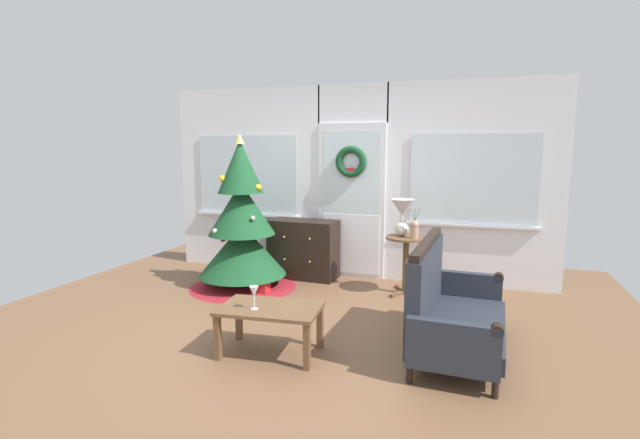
{
  "coord_description": "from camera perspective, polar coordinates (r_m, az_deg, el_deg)",
  "views": [
    {
      "loc": [
        1.55,
        -4.02,
        1.74
      ],
      "look_at": [
        0.05,
        0.55,
        1.0
      ],
      "focal_mm": 26.54,
      "sensor_mm": 36.0,
      "label": 1
    }
  ],
  "objects": [
    {
      "name": "gift_box",
      "position": [
        5.74,
        -7.11,
        -8.03
      ],
      "size": [
        0.18,
        0.16,
        0.18
      ],
      "primitive_type": "cube",
      "color": "red",
      "rests_on": "ground"
    },
    {
      "name": "flower_vase",
      "position": [
        5.58,
        11.34,
        -1.05
      ],
      "size": [
        0.11,
        0.1,
        0.35
      ],
      "color": "tan",
      "rests_on": "side_table"
    },
    {
      "name": "dresser_cabinet",
      "position": [
        6.34,
        -2.0,
        -3.57
      ],
      "size": [
        0.92,
        0.48,
        0.78
      ],
      "color": "black",
      "rests_on": "ground"
    },
    {
      "name": "wine_glass",
      "position": [
        3.97,
        -7.97,
        -8.72
      ],
      "size": [
        0.08,
        0.08,
        0.2
      ],
      "color": "silver",
      "rests_on": "coffee_table"
    },
    {
      "name": "settee_sofa",
      "position": [
        4.25,
        15.13,
        -10.27
      ],
      "size": [
        0.78,
        1.54,
        0.96
      ],
      "color": "black",
      "rests_on": "ground"
    },
    {
      "name": "side_table",
      "position": [
        5.71,
        10.32,
        -4.04
      ],
      "size": [
        0.5,
        0.48,
        0.69
      ],
      "color": "brown",
      "rests_on": "ground"
    },
    {
      "name": "back_wall_with_door",
      "position": [
        6.32,
        3.91,
        4.56
      ],
      "size": [
        5.2,
        0.19,
        2.55
      ],
      "color": "white",
      "rests_on": "ground"
    },
    {
      "name": "table_lamp",
      "position": [
        5.67,
        9.91,
        0.87
      ],
      "size": [
        0.28,
        0.28,
        0.44
      ],
      "color": "silver",
      "rests_on": "side_table"
    },
    {
      "name": "christmas_tree",
      "position": [
        5.91,
        -9.39,
        -1.43
      ],
      "size": [
        1.33,
        1.33,
        1.9
      ],
      "color": "#4C331E",
      "rests_on": "ground"
    },
    {
      "name": "ground_plane",
      "position": [
        4.65,
        -2.77,
        -13.24
      ],
      "size": [
        6.76,
        6.76,
        0.0
      ],
      "primitive_type": "plane",
      "color": "brown"
    },
    {
      "name": "coffee_table",
      "position": [
        4.07,
        -6.04,
        -11.24
      ],
      "size": [
        0.88,
        0.59,
        0.41
      ],
      "color": "brown",
      "rests_on": "ground"
    }
  ]
}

